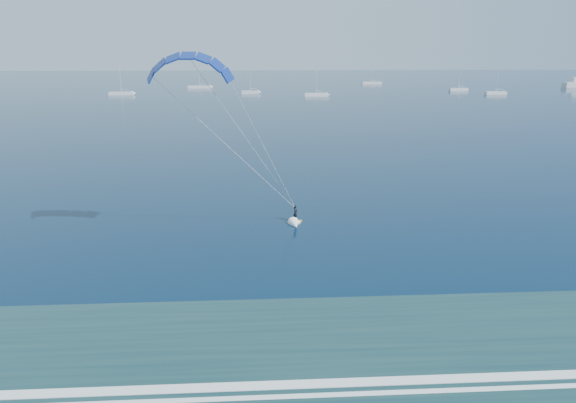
% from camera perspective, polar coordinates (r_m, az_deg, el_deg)
% --- Properties ---
extents(kitesurfer_rig, '(14.46, 9.36, 17.41)m').
position_cam_1_polar(kitesurfer_rig, '(45.29, -4.57, 6.82)').
color(kitesurfer_rig, gold).
rests_on(kitesurfer_rig, ground).
extents(sailboat_1, '(9.41, 2.40, 12.83)m').
position_cam_1_polar(sailboat_1, '(211.59, -18.02, 11.37)').
color(sailboat_1, silver).
rests_on(sailboat_1, ground).
extents(sailboat_2, '(10.65, 2.40, 14.09)m').
position_cam_1_polar(sailboat_2, '(241.10, -9.78, 12.44)').
color(sailboat_2, silver).
rests_on(sailboat_2, ground).
extents(sailboat_3, '(6.98, 2.40, 9.92)m').
position_cam_1_polar(sailboat_3, '(208.04, -4.18, 12.03)').
color(sailboat_3, silver).
rests_on(sailboat_3, ground).
extents(sailboat_4, '(9.78, 2.40, 13.15)m').
position_cam_1_polar(sailboat_4, '(271.78, 9.27, 12.88)').
color(sailboat_4, silver).
rests_on(sailboat_4, ground).
extents(sailboat_5, '(7.62, 2.40, 10.55)m').
position_cam_1_polar(sailboat_5, '(233.89, 18.41, 11.74)').
color(sailboat_5, silver).
rests_on(sailboat_5, ground).
extents(sailboat_6, '(7.97, 2.40, 10.90)m').
position_cam_1_polar(sailboat_6, '(219.28, 22.08, 11.13)').
color(sailboat_6, silver).
rests_on(sailboat_6, ground).
extents(sailboat_7, '(8.76, 2.40, 11.26)m').
position_cam_1_polar(sailboat_7, '(195.88, 3.15, 11.78)').
color(sailboat_7, silver).
rests_on(sailboat_7, ground).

